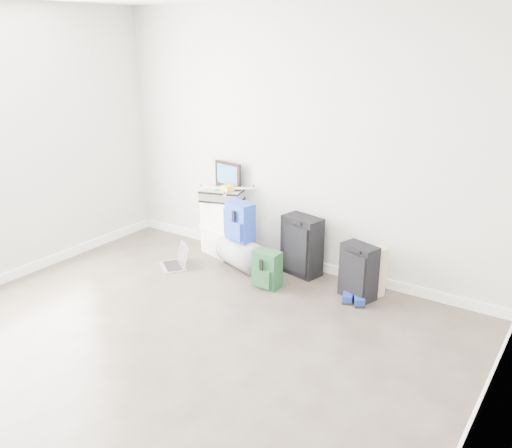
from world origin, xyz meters
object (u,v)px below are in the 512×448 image
Objects in this scene: duffel_bag at (242,253)px; boxes_stack at (224,226)px; briefcase at (223,194)px; large_suitcase at (302,246)px; laptop at (177,261)px; carry_on at (358,272)px.

boxes_stack is at bearing 170.27° from duffel_bag.
briefcase is (0.00, 0.00, 0.38)m from boxes_stack.
large_suitcase is at bearing 39.09° from duffel_bag.
large_suitcase is (1.02, -0.01, -0.01)m from boxes_stack.
laptop is (-0.60, -0.38, -0.11)m from duffel_bag.
briefcase is at bearing 109.00° from laptop.
briefcase is 0.72× the size of large_suitcase.
boxes_stack is 0.69m from laptop.
briefcase reaches higher than boxes_stack.
boxes_stack is at bearing 109.00° from laptop.
briefcase is 0.90m from laptop.
large_suitcase is 1.18× the size of carry_on.
large_suitcase is (0.61, 0.22, 0.15)m from duffel_bag.
duffel_bag is 1.00× the size of carry_on.
carry_on is (1.74, -0.18, -0.05)m from boxes_stack.
duffel_bag is at bearing -46.80° from briefcase.
duffel_bag is 0.85× the size of large_suitcase.
briefcase is 1.08× the size of laptop.
briefcase is 0.72m from duffel_bag.
duffel_bag is (0.42, -0.23, -0.16)m from boxes_stack.
briefcase is 0.85× the size of duffel_bag.
briefcase reaches higher than carry_on.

